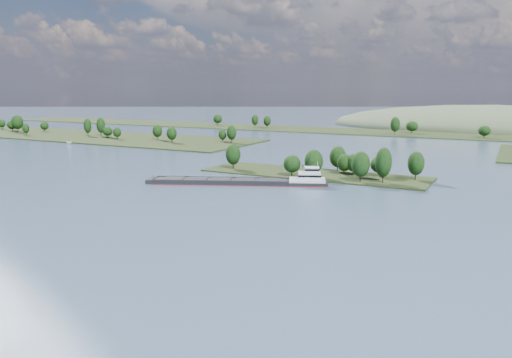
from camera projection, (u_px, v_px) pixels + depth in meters
The scene contains 7 objects.
ground at pixel (249, 202), 168.78m from camera, with size 1800.00×1800.00×0.00m, color #3B5067.
tree_island at pixel (328, 167), 216.12m from camera, with size 100.00×30.00×15.49m.
left_bank at pixel (79, 135), 395.18m from camera, with size 300.00×80.00×16.06m.
back_shoreline at pixel (418, 134), 409.49m from camera, with size 900.00×60.00×15.65m.
hill_west at pixel (495, 128), 472.55m from camera, with size 320.00×160.00×44.00m, color #425037.
cargo_barge at pixel (250, 181), 199.80m from camera, with size 70.22×36.11×9.82m.
motorboat at pixel (69, 143), 340.76m from camera, with size 1.92×5.10×1.97m, color silver.
Camera 1 is at (78.34, -24.78, 38.13)m, focal length 35.00 mm.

